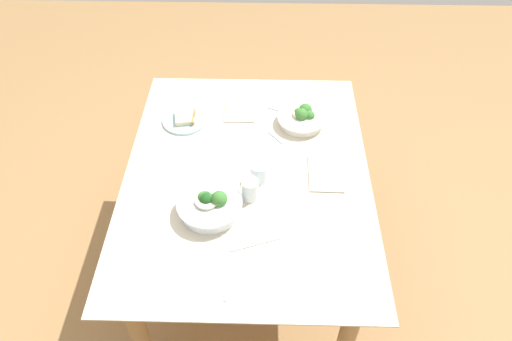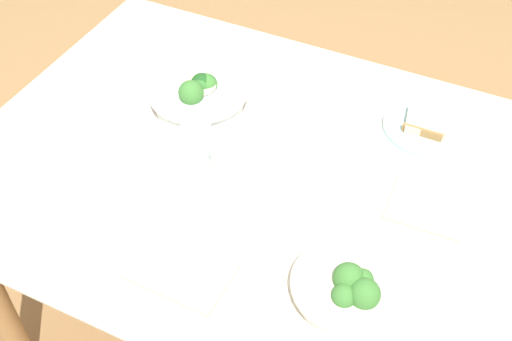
# 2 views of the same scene
# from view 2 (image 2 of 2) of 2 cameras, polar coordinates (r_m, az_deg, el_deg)

# --- Properties ---
(ground_plane) EXTENTS (6.00, 6.00, 0.00)m
(ground_plane) POSITION_cam_2_polar(r_m,az_deg,el_deg) (2.12, -0.28, -13.35)
(ground_plane) COLOR #9E7547
(dining_table) EXTENTS (1.37, 1.04, 0.72)m
(dining_table) POSITION_cam_2_polar(r_m,az_deg,el_deg) (1.63, -0.36, -2.15)
(dining_table) COLOR beige
(dining_table) RESTS_ON ground_plane
(broccoli_bowl_far) EXTENTS (0.26, 0.26, 0.11)m
(broccoli_bowl_far) POSITION_cam_2_polar(r_m,az_deg,el_deg) (1.69, -5.00, 6.54)
(broccoli_bowl_far) COLOR white
(broccoli_bowl_far) RESTS_ON dining_table
(broccoli_bowl_near) EXTENTS (0.23, 0.23, 0.09)m
(broccoli_bowl_near) POSITION_cam_2_polar(r_m,az_deg,el_deg) (1.31, 8.19, -10.13)
(broccoli_bowl_near) COLOR silver
(broccoli_bowl_near) RESTS_ON dining_table
(bread_side_plate) EXTENTS (0.21, 0.21, 0.03)m
(bread_side_plate) POSITION_cam_2_polar(r_m,az_deg,el_deg) (1.69, 14.59, 3.77)
(bread_side_plate) COLOR #99C6D1
(bread_side_plate) RESTS_ON dining_table
(water_glass_center) EXTENTS (0.07, 0.07, 0.08)m
(water_glass_center) POSITION_cam_2_polar(r_m,az_deg,el_deg) (1.50, -2.56, 0.74)
(water_glass_center) COLOR silver
(water_glass_center) RESTS_ON dining_table
(water_glass_side) EXTENTS (0.07, 0.07, 0.09)m
(water_glass_side) POSITION_cam_2_polar(r_m,az_deg,el_deg) (1.56, -5.20, 2.71)
(water_glass_side) COLOR silver
(water_glass_side) RESTS_ON dining_table
(fork_by_far_bowl) EXTENTS (0.09, 0.07, 0.00)m
(fork_by_far_bowl) POSITION_cam_2_polar(r_m,az_deg,el_deg) (1.42, 5.87, -5.50)
(fork_by_far_bowl) COLOR #B7B7BC
(fork_by_far_bowl) RESTS_ON dining_table
(fork_by_near_bowl) EXTENTS (0.05, 0.09, 0.00)m
(fork_by_near_bowl) POSITION_cam_2_polar(r_m,az_deg,el_deg) (1.39, 13.20, -8.60)
(fork_by_near_bowl) COLOR #B7B7BC
(fork_by_near_bowl) RESTS_ON dining_table
(table_knife_left) EXTENTS (0.20, 0.02, 0.00)m
(table_knife_left) POSITION_cam_2_polar(r_m,az_deg,el_deg) (1.80, -14.53, 6.42)
(table_knife_left) COLOR #B7B7BC
(table_knife_left) RESTS_ON dining_table
(table_knife_right) EXTENTS (0.07, 0.19, 0.00)m
(table_knife_right) POSITION_cam_2_polar(r_m,az_deg,el_deg) (1.68, -12.56, 3.36)
(table_knife_right) COLOR #B7B7BC
(table_knife_right) RESTS_ON dining_table
(napkin_folded_upper) EXTENTS (0.21, 0.15, 0.01)m
(napkin_folded_upper) POSITION_cam_2_polar(r_m,az_deg,el_deg) (1.36, -6.55, -8.55)
(napkin_folded_upper) COLOR #B1A997
(napkin_folded_upper) RESTS_ON dining_table
(napkin_folded_lower) EXTENTS (0.18, 0.15, 0.01)m
(napkin_folded_lower) POSITION_cam_2_polar(r_m,az_deg,el_deg) (1.51, 14.87, -3.09)
(napkin_folded_lower) COLOR #B1A997
(napkin_folded_lower) RESTS_ON dining_table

